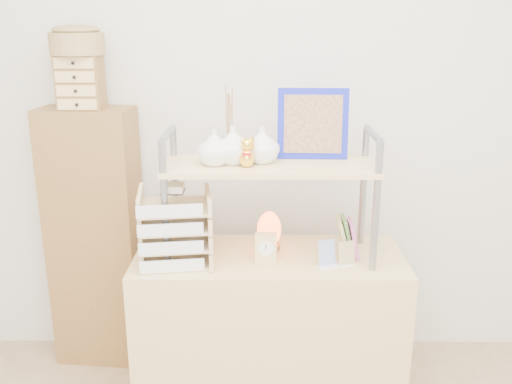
% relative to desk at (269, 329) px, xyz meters
% --- Properties ---
extents(room_shell, '(3.42, 3.41, 2.61)m').
position_rel_desk_xyz_m(room_shell, '(0.00, -0.81, 1.32)').
color(room_shell, silver).
rests_on(room_shell, ground).
extents(desk, '(1.20, 0.50, 0.75)m').
position_rel_desk_xyz_m(desk, '(0.00, 0.00, 0.00)').
color(desk, tan).
rests_on(desk, ground).
extents(cabinet, '(0.47, 0.28, 1.35)m').
position_rel_desk_xyz_m(cabinet, '(-0.88, 0.37, 0.30)').
color(cabinet, brown).
rests_on(cabinet, ground).
extents(hutch, '(0.90, 0.34, 0.73)m').
position_rel_desk_xyz_m(hutch, '(-0.04, 0.01, 0.82)').
color(hutch, gray).
rests_on(hutch, desk).
extents(letter_tray, '(0.32, 0.31, 0.35)m').
position_rel_desk_xyz_m(letter_tray, '(-0.41, -0.07, 0.52)').
color(letter_tray, '#DEB485').
rests_on(letter_tray, desk).
extents(salt_lamp, '(0.12, 0.11, 0.18)m').
position_rel_desk_xyz_m(salt_lamp, '(-0.00, 0.07, 0.47)').
color(salt_lamp, brown).
rests_on(salt_lamp, desk).
extents(desk_clock, '(0.09, 0.04, 0.13)m').
position_rel_desk_xyz_m(desk_clock, '(-0.02, -0.07, 0.44)').
color(desk_clock, '#DAB475').
rests_on(desk_clock, desk).
extents(postcard_stand, '(0.17, 0.10, 0.12)m').
position_rel_desk_xyz_m(postcard_stand, '(0.28, -0.11, 0.41)').
color(postcard_stand, white).
rests_on(postcard_stand, desk).
extents(drawer_chest, '(0.20, 0.16, 0.25)m').
position_rel_desk_xyz_m(drawer_chest, '(-0.88, 0.35, 1.10)').
color(drawer_chest, brown).
rests_on(drawer_chest, cabinet).
extents(woven_basket, '(0.25, 0.25, 0.10)m').
position_rel_desk_xyz_m(woven_basket, '(-0.88, 0.35, 1.28)').
color(woven_basket, olive).
rests_on(woven_basket, drawer_chest).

